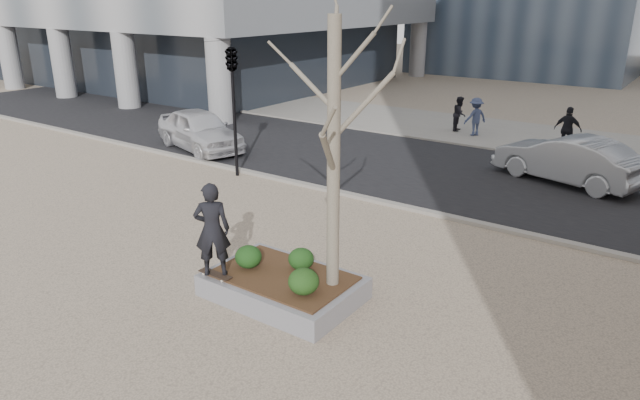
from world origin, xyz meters
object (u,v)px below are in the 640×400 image
Objects in this scene: planter at (283,287)px; police_car at (200,130)px; skateboarder at (212,230)px; skateboard at (215,275)px.

police_car is (-10.06, 7.32, 0.59)m from planter.
skateboarder is 12.10m from police_car.
skateboard is 0.99m from skateboarder.
skateboarder is at bearing 0.00° from skateboard.
skateboard is 0.41× the size of skateboarder.
planter is at bearing -109.28° from police_car.
planter is 0.64× the size of police_car.
skateboarder reaches higher than skateboard.
skateboarder reaches higher than planter.
police_car reaches higher than skateboard.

